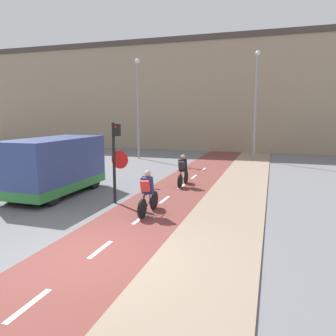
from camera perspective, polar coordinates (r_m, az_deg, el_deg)
name	(u,v)px	position (r m, az deg, el deg)	size (l,w,h in m)	color
ground_plane	(90,259)	(8.05, -13.47, -15.11)	(120.00, 120.00, 0.00)	slate
bike_lane	(90,258)	(8.05, -13.45, -15.03)	(2.76, 60.00, 0.02)	brown
sidewalk_strip	(199,274)	(7.15, 5.47, -17.90)	(2.40, 60.00, 0.05)	gray
building_row_background	(231,95)	(32.03, 10.96, 12.33)	(60.00, 5.20, 10.16)	gray
traffic_light_pole	(116,154)	(12.18, -9.06, 2.47)	(0.67, 0.25, 3.01)	black
street_lamp_far	(138,99)	(24.87, -5.26, 11.87)	(0.36, 0.36, 7.32)	gray
street_lamp_sidewalk	(256,96)	(24.42, 15.10, 12.08)	(0.36, 0.36, 7.67)	gray
cyclist_near	(148,194)	(10.86, -3.56, -4.48)	(0.46, 1.76, 1.49)	black
cyclist_far	(183,171)	(15.16, 2.60, -0.54)	(0.46, 1.70, 1.47)	black
van	(55,167)	(14.24, -19.06, 0.15)	(2.06, 4.62, 2.34)	#334784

